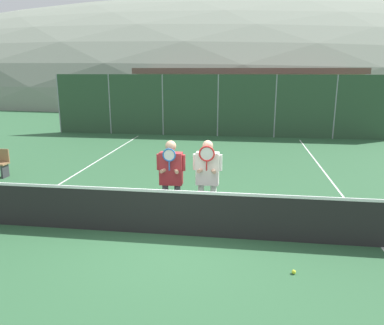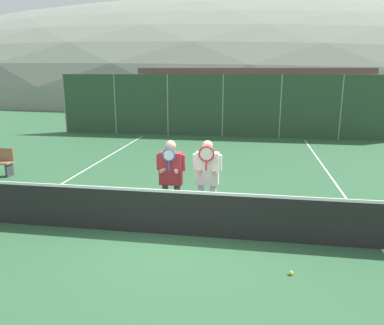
{
  "view_description": "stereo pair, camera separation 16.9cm",
  "coord_description": "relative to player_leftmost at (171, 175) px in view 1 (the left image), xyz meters",
  "views": [
    {
      "loc": [
        1.29,
        -6.74,
        3.18
      ],
      "look_at": [
        0.23,
        0.85,
        1.28
      ],
      "focal_mm": 35.0,
      "sensor_mm": 36.0,
      "label": 1
    },
    {
      "loc": [
        1.46,
        -6.71,
        3.18
      ],
      "look_at": [
        0.23,
        0.85,
        1.28
      ],
      "focal_mm": 35.0,
      "sensor_mm": 36.0,
      "label": 2
    }
  ],
  "objects": [
    {
      "name": "car_center",
      "position": [
        5.38,
        13.41,
        -0.2
      ],
      "size": [
        4.28,
        2.07,
        1.68
      ],
      "color": "maroon",
      "rests_on": "ground_plane"
    },
    {
      "name": "court_line_right_sideline",
      "position": [
        4.07,
        2.4,
        -1.06
      ],
      "size": [
        0.05,
        16.0,
        0.01
      ],
      "primitive_type": "cube",
      "color": "white",
      "rests_on": "ground_plane"
    },
    {
      "name": "car_far_left",
      "position": [
        -4.73,
        13.37,
        -0.19
      ],
      "size": [
        4.23,
        1.98,
        1.71
      ],
      "color": "#285638",
      "rests_on": "ground_plane"
    },
    {
      "name": "tennis_ball_on_court",
      "position": [
        2.34,
        -1.77,
        -1.03
      ],
      "size": [
        0.07,
        0.07,
        0.07
      ],
      "color": "#CCDB33",
      "rests_on": "ground_plane"
    },
    {
      "name": "fence_back",
      "position": [
        0.17,
        10.95,
        0.42
      ],
      "size": [
        16.5,
        0.06,
        2.98
      ],
      "color": "gray",
      "rests_on": "ground_plane"
    },
    {
      "name": "ground_plane",
      "position": [
        0.17,
        -0.6,
        -1.07
      ],
      "size": [
        120.0,
        120.0,
        0.0
      ],
      "primitive_type": "plane",
      "color": "#2D5B38"
    },
    {
      "name": "player_leftmost",
      "position": [
        0.0,
        0.0,
        0.0
      ],
      "size": [
        0.6,
        0.34,
        1.79
      ],
      "color": "#56565B",
      "rests_on": "ground_plane"
    },
    {
      "name": "player_center_left",
      "position": [
        0.75,
        0.1,
        0.01
      ],
      "size": [
        0.61,
        0.34,
        1.79
      ],
      "color": "white",
      "rests_on": "ground_plane"
    },
    {
      "name": "tennis_net",
      "position": [
        0.17,
        -0.6,
        -0.59
      ],
      "size": [
        10.47,
        0.09,
        1.03
      ],
      "color": "gray",
      "rests_on": "ground_plane"
    },
    {
      "name": "court_line_left_sideline",
      "position": [
        -3.72,
        2.4,
        -1.06
      ],
      "size": [
        0.05,
        16.0,
        0.01
      ],
      "primitive_type": "cube",
      "color": "white",
      "rests_on": "ground_plane"
    },
    {
      "name": "clubhouse_building",
      "position": [
        1.5,
        18.84,
        0.61
      ],
      "size": [
        14.29,
        5.5,
        3.3
      ],
      "color": "beige",
      "rests_on": "ground_plane"
    },
    {
      "name": "hill_distant",
      "position": [
        0.17,
        57.38,
        -1.07
      ],
      "size": [
        137.53,
        76.4,
        26.74
      ],
      "color": "gray",
      "rests_on": "ground_plane"
    },
    {
      "name": "car_left_of_center",
      "position": [
        0.31,
        13.62,
        -0.19
      ],
      "size": [
        4.29,
        2.02,
        1.71
      ],
      "color": "silver",
      "rests_on": "ground_plane"
    }
  ]
}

